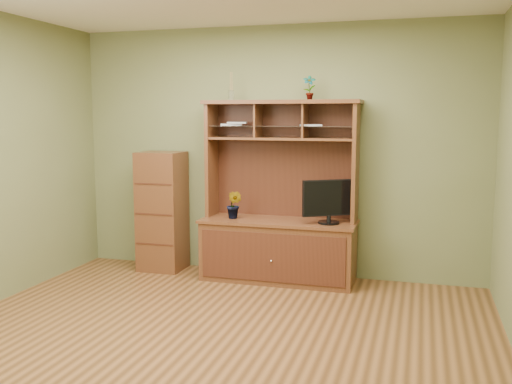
% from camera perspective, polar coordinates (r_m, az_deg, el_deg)
% --- Properties ---
extents(room, '(4.54, 4.04, 2.74)m').
position_cam_1_polar(room, '(4.34, -4.66, 2.45)').
color(room, '#4E3016').
rests_on(room, ground).
extents(media_hutch, '(1.66, 0.61, 1.90)m').
position_cam_1_polar(media_hutch, '(6.06, 2.32, -3.95)').
color(media_hutch, '#4C2815').
rests_on(media_hutch, room).
extents(monitor, '(0.51, 0.33, 0.45)m').
position_cam_1_polar(monitor, '(5.81, 7.32, -0.86)').
color(monitor, black).
rests_on(monitor, media_hutch).
extents(orchid_plant, '(0.19, 0.17, 0.30)m').
position_cam_1_polar(orchid_plant, '(6.06, -2.19, -1.28)').
color(orchid_plant, '#25511C').
rests_on(orchid_plant, media_hutch).
extents(top_plant, '(0.14, 0.11, 0.25)m').
position_cam_1_polar(top_plant, '(5.95, 5.35, 10.36)').
color(top_plant, '#3D6523').
rests_on(top_plant, media_hutch).
extents(reed_diffuser, '(0.06, 0.06, 0.30)m').
position_cam_1_polar(reed_diffuser, '(6.17, -2.49, 10.22)').
color(reed_diffuser, silver).
rests_on(reed_diffuser, media_hutch).
extents(magazines, '(1.13, 0.24, 0.04)m').
position_cam_1_polar(magazines, '(6.08, 0.22, 6.79)').
color(magazines, silver).
rests_on(magazines, media_hutch).
extents(side_cabinet, '(0.48, 0.44, 1.34)m').
position_cam_1_polar(side_cabinet, '(6.53, -9.36, -1.90)').
color(side_cabinet, '#4C2815').
rests_on(side_cabinet, room).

